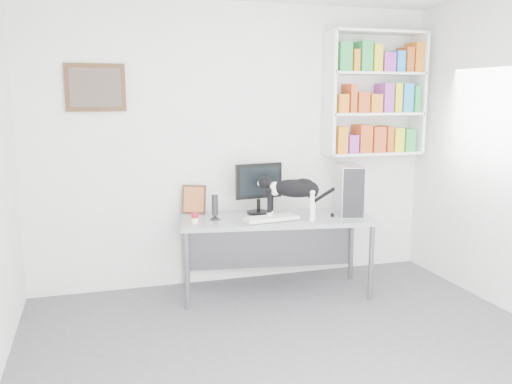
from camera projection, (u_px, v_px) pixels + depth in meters
The scene contains 11 objects.
room at pixel (318, 173), 3.39m from camera, with size 4.01×4.01×2.70m.
bookshelf at pixel (375, 94), 5.45m from camera, with size 1.03×0.28×1.24m, color white.
wall_art at pixel (95, 88), 4.79m from camera, with size 0.52×0.04×0.42m, color #4E3119.
desk at pixel (276, 255), 5.05m from camera, with size 1.75×0.68×0.73m, color gray.
monitor at pixel (259, 188), 5.09m from camera, with size 0.46×0.22×0.49m, color black.
keyboard at pixel (271, 218), 4.84m from camera, with size 0.49×0.19×0.04m, color silver.
pc_tower at pixel (348, 189), 5.12m from camera, with size 0.21×0.46×0.46m, color #A7A7AC.
speaker at pixel (215, 207), 4.86m from camera, with size 0.10×0.10×0.24m, color black.
leaning_print at pixel (194, 199), 5.12m from camera, with size 0.23×0.09×0.28m, color #4E3119.
soup_can at pixel (195, 218), 4.73m from camera, with size 0.06×0.06×0.09m, color #A20D19.
cat at pixel (293, 199), 4.85m from camera, with size 0.63×0.17×0.39m, color black, non-canonical shape.
Camera 1 is at (-1.34, -3.11, 1.83)m, focal length 38.00 mm.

